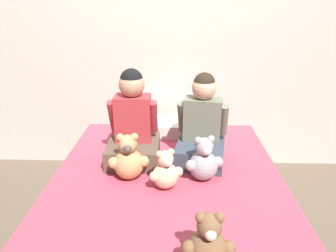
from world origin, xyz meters
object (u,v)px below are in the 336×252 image
(bed, at_px, (167,218))
(teddy_bear_held_by_right_child, at_px, (204,161))
(teddy_bear_between_children, at_px, (166,172))
(pillow_at_headboard, at_px, (170,127))
(teddy_bear_at_foot_of_bed, at_px, (208,244))
(child_on_right, at_px, (202,128))
(teddy_bear_held_by_left_child, at_px, (129,160))
(child_on_left, at_px, (133,126))

(bed, height_order, teddy_bear_held_by_right_child, teddy_bear_held_by_right_child)
(teddy_bear_between_children, bearing_deg, pillow_at_headboard, 67.29)
(teddy_bear_at_foot_of_bed, bearing_deg, bed, 107.61)
(teddy_bear_between_children, relative_size, teddy_bear_at_foot_of_bed, 0.94)
(bed, bearing_deg, child_on_right, 58.57)
(teddy_bear_held_by_left_child, bearing_deg, child_on_right, 21.77)
(bed, bearing_deg, pillow_at_headboard, 90.00)
(bed, height_order, child_on_right, child_on_right)
(teddy_bear_held_by_right_child, height_order, teddy_bear_at_foot_of_bed, teddy_bear_held_by_right_child)
(bed, relative_size, child_on_right, 3.30)
(bed, bearing_deg, teddy_bear_between_children, 117.59)
(teddy_bear_held_by_right_child, distance_m, pillow_at_headboard, 0.74)
(child_on_left, xyz_separation_m, pillow_at_headboard, (0.24, 0.45, -0.19))
(teddy_bear_held_by_left_child, height_order, teddy_bear_held_by_right_child, teddy_bear_held_by_left_child)
(bed, height_order, child_on_left, child_on_left)
(teddy_bear_at_foot_of_bed, bearing_deg, teddy_bear_held_by_left_child, 121.46)
(child_on_left, distance_m, pillow_at_headboard, 0.54)
(teddy_bear_at_foot_of_bed, bearing_deg, child_on_left, 113.67)
(teddy_bear_between_children, height_order, teddy_bear_at_foot_of_bed, teddy_bear_at_foot_of_bed)
(teddy_bear_held_by_right_child, bearing_deg, teddy_bear_at_foot_of_bed, -108.61)
(teddy_bear_at_foot_of_bed, xyz_separation_m, pillow_at_headboard, (-0.19, 1.37, -0.06))
(bed, distance_m, pillow_at_headboard, 0.87)
(teddy_bear_held_by_left_child, bearing_deg, teddy_bear_held_by_right_child, -7.26)
(teddy_bear_held_by_left_child, distance_m, teddy_bear_between_children, 0.25)
(child_on_left, bearing_deg, child_on_right, -0.78)
(child_on_right, bearing_deg, bed, -111.03)
(child_on_left, xyz_separation_m, teddy_bear_between_children, (0.23, -0.36, -0.14))
(pillow_at_headboard, bearing_deg, teddy_bear_held_by_right_child, -72.50)
(child_on_right, distance_m, teddy_bear_between_children, 0.45)
(child_on_left, bearing_deg, pillow_at_headboard, 61.18)
(teddy_bear_between_children, bearing_deg, child_on_right, 34.51)
(teddy_bear_held_by_left_child, xyz_separation_m, teddy_bear_at_foot_of_bed, (0.42, -0.67, -0.02))
(teddy_bear_held_by_left_child, relative_size, pillow_at_headboard, 0.65)
(teddy_bear_between_children, xyz_separation_m, teddy_bear_at_foot_of_bed, (0.19, -0.57, 0.01))
(teddy_bear_held_by_left_child, bearing_deg, pillow_at_headboard, 64.23)
(teddy_bear_held_by_right_child, relative_size, teddy_bear_between_children, 1.16)
(child_on_left, height_order, teddy_bear_held_by_right_child, child_on_left)
(pillow_at_headboard, bearing_deg, child_on_left, -118.13)
(bed, relative_size, teddy_bear_at_foot_of_bed, 7.58)
(bed, xyz_separation_m, pillow_at_headboard, (0.00, 0.82, 0.28))
(teddy_bear_held_by_left_child, distance_m, teddy_bear_held_by_right_child, 0.46)
(teddy_bear_held_by_left_child, relative_size, teddy_bear_at_foot_of_bed, 1.14)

